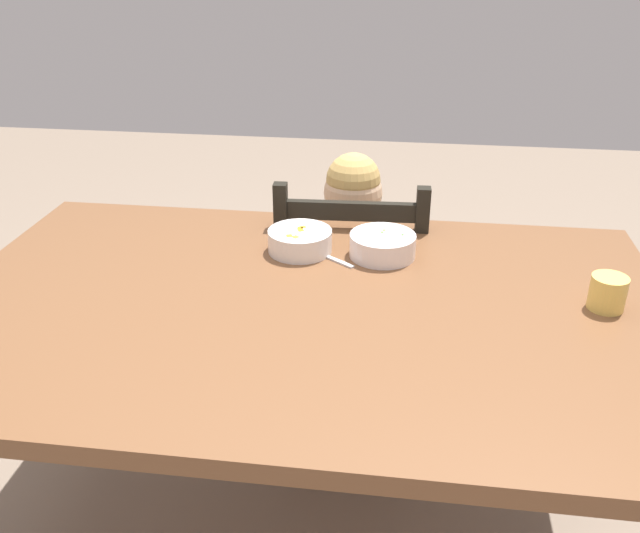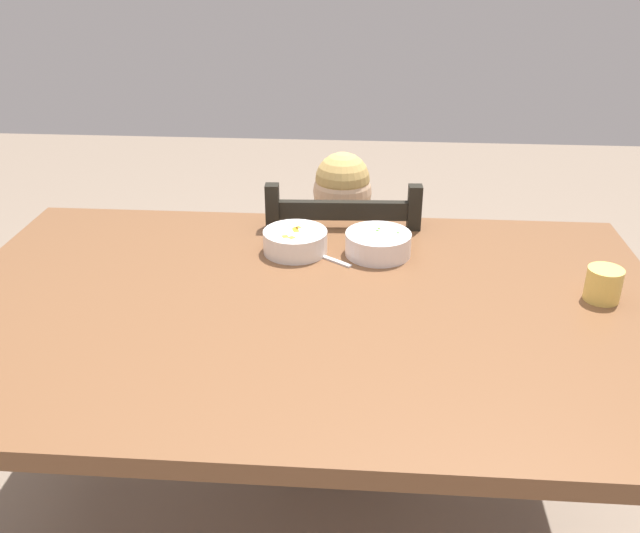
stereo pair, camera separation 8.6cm
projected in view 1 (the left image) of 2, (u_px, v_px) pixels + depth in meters
dining_table at (303, 337)px, 1.54m from camera, size 1.60×1.02×0.77m
dining_chair at (351, 312)px, 2.14m from camera, size 0.44×0.44×0.90m
child_figure at (351, 260)px, 2.06m from camera, size 0.32×0.32×0.94m
bowl_of_peas at (383, 245)px, 1.70m from camera, size 0.16×0.16×0.06m
bowl_of_carrots at (300, 240)px, 1.72m from camera, size 0.16×0.16×0.06m
spoon at (325, 255)px, 1.71m from camera, size 0.12×0.10×0.01m
drinking_cup at (608, 293)px, 1.46m from camera, size 0.08×0.08×0.07m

